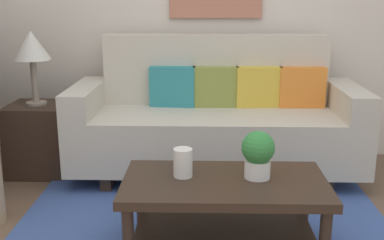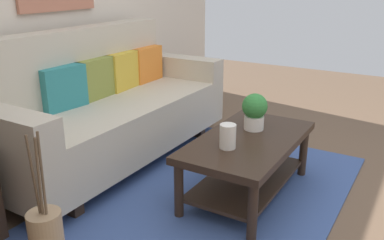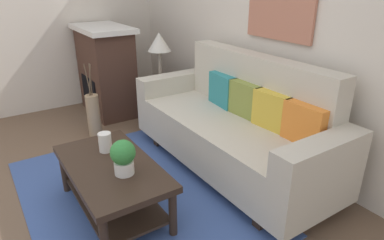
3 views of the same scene
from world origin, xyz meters
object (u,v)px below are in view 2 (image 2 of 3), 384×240
object	(u,v)px
throw_pillow_teal	(63,88)
tabletop_vase	(228,136)
throw_pillow_olive	(95,79)
throw_pillow_mustard	(123,71)
coffee_table	(248,153)
couch	(109,110)
potted_plant_tabletop	(255,110)
throw_pillow_orange	(146,64)

from	to	relation	value
throw_pillow_teal	tabletop_vase	world-z (taller)	throw_pillow_teal
throw_pillow_teal	throw_pillow_olive	bearing A→B (deg)	0.00
throw_pillow_teal	throw_pillow_mustard	xyz separation A→B (m)	(0.68, 0.00, 0.00)
throw_pillow_teal	coffee_table	size ratio (longest dim) A/B	0.33
couch	potted_plant_tabletop	world-z (taller)	couch
throw_pillow_teal	coffee_table	xyz separation A→B (m)	(0.37, -1.35, -0.37)
throw_pillow_teal	tabletop_vase	xyz separation A→B (m)	(0.14, -1.30, -0.17)
coffee_table	throw_pillow_mustard	bearing A→B (deg)	76.69
throw_pillow_olive	potted_plant_tabletop	xyz separation A→B (m)	(0.20, -1.31, -0.11)
coffee_table	potted_plant_tabletop	xyz separation A→B (m)	(0.18, 0.04, 0.26)
throw_pillow_orange	tabletop_vase	xyz separation A→B (m)	(-0.89, -1.30, -0.17)
couch	throw_pillow_olive	xyz separation A→B (m)	(0.00, 0.13, 0.25)
throw_pillow_teal	coffee_table	bearing A→B (deg)	-74.85
couch	throw_pillow_orange	bearing A→B (deg)	10.42
throw_pillow_mustard	coffee_table	world-z (taller)	throw_pillow_mustard
throw_pillow_olive	potted_plant_tabletop	world-z (taller)	throw_pillow_olive
couch	throw_pillow_olive	bearing A→B (deg)	90.00
couch	throw_pillow_olive	distance (m)	0.28
couch	tabletop_vase	size ratio (longest dim) A/B	13.96
coffee_table	potted_plant_tabletop	world-z (taller)	potted_plant_tabletop
throw_pillow_olive	tabletop_vase	bearing A→B (deg)	-98.91
coffee_table	couch	bearing A→B (deg)	91.08
coffee_table	potted_plant_tabletop	size ratio (longest dim) A/B	4.20
coffee_table	throw_pillow_teal	bearing A→B (deg)	105.15
throw_pillow_olive	tabletop_vase	distance (m)	1.33
throw_pillow_orange	throw_pillow_teal	bearing A→B (deg)	180.00
couch	throw_pillow_teal	xyz separation A→B (m)	(-0.34, 0.13, 0.25)
throw_pillow_teal	throw_pillow_orange	distance (m)	1.03
throw_pillow_mustard	tabletop_vase	bearing A→B (deg)	-112.77
throw_pillow_teal	coffee_table	world-z (taller)	throw_pillow_teal
couch	throw_pillow_orange	distance (m)	0.74
tabletop_vase	throw_pillow_olive	bearing A→B (deg)	81.09
throw_pillow_mustard	potted_plant_tabletop	world-z (taller)	throw_pillow_mustard
throw_pillow_mustard	potted_plant_tabletop	distance (m)	1.32
throw_pillow_mustard	throw_pillow_orange	world-z (taller)	same
throw_pillow_orange	potted_plant_tabletop	size ratio (longest dim) A/B	1.37
throw_pillow_orange	coffee_table	bearing A→B (deg)	-116.12
throw_pillow_orange	tabletop_vase	size ratio (longest dim) A/B	2.28
throw_pillow_teal	tabletop_vase	distance (m)	1.32
tabletop_vase	couch	bearing A→B (deg)	80.15
throw_pillow_teal	potted_plant_tabletop	xyz separation A→B (m)	(0.54, -1.31, -0.11)
throw_pillow_olive	coffee_table	size ratio (longest dim) A/B	0.33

